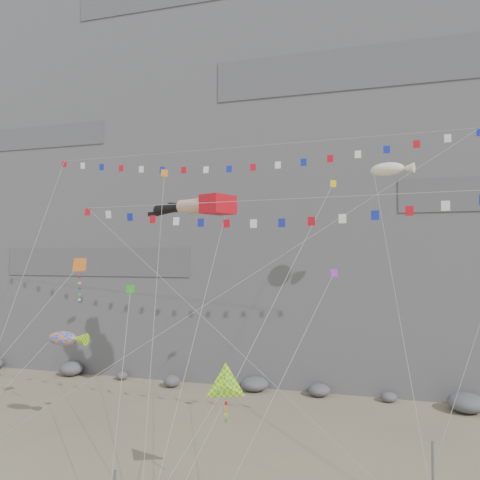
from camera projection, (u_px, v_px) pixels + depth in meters
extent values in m
plane|color=gray|center=(183.00, 471.00, 27.48)|extent=(120.00, 120.00, 0.00)
cube|color=slate|center=(284.00, 158.00, 59.03)|extent=(80.00, 28.00, 50.00)
cube|color=red|center=(218.00, 205.00, 35.00)|extent=(2.53, 2.87, 1.41)
cylinder|color=tan|center=(192.00, 206.00, 35.76)|extent=(2.60, 1.90, 1.04)
sphere|color=black|center=(181.00, 207.00, 36.51)|extent=(0.95, 0.95, 0.95)
cone|color=black|center=(169.00, 209.00, 37.40)|extent=(2.96, 1.92, 0.97)
cube|color=black|center=(153.00, 214.00, 38.59)|extent=(1.01, 0.74, 0.35)
cylinder|color=tan|center=(205.00, 207.00, 36.84)|extent=(2.60, 1.90, 1.04)
sphere|color=black|center=(194.00, 208.00, 37.60)|extent=(0.95, 0.95, 0.95)
cone|color=black|center=(182.00, 208.00, 38.50)|extent=(2.97, 1.93, 1.04)
cube|color=black|center=(166.00, 210.00, 39.69)|extent=(1.01, 0.74, 0.35)
cylinder|color=gray|center=(190.00, 331.00, 27.46)|extent=(0.03, 0.03, 22.12)
cylinder|color=gray|center=(118.00, 285.00, 32.49)|extent=(0.03, 0.03, 28.54)
cylinder|color=gray|center=(332.00, 338.00, 25.95)|extent=(0.03, 0.03, 18.71)
cylinder|color=gray|center=(0.00, 359.00, 30.17)|extent=(0.03, 0.03, 15.60)
cylinder|color=gray|center=(4.00, 395.00, 30.86)|extent=(0.03, 0.03, 9.96)
cylinder|color=gray|center=(178.00, 463.00, 21.71)|extent=(0.03, 0.03, 8.43)
cylinder|color=gray|center=(406.00, 304.00, 28.58)|extent=(0.03, 0.03, 24.64)
cylinder|color=gray|center=(155.00, 302.00, 29.98)|extent=(0.03, 0.03, 24.59)
cylinder|color=gray|center=(281.00, 383.00, 25.28)|extent=(0.03, 0.03, 15.74)
cylinder|color=gray|center=(120.00, 393.00, 25.15)|extent=(0.03, 0.03, 14.35)
cylinder|color=gray|center=(265.00, 321.00, 26.82)|extent=(0.03, 0.03, 23.77)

